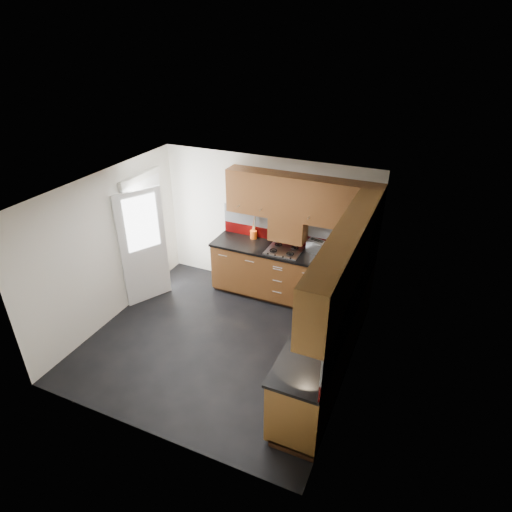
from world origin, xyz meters
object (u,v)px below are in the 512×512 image
at_px(utensil_pot, 254,233).
at_px(toaster, 316,246).
at_px(gas_hob, 284,250).
at_px(food_processor, 353,271).

distance_m(utensil_pot, toaster, 1.15).
xyz_separation_m(utensil_pot, toaster, (1.15, -0.05, 0.01)).
xyz_separation_m(gas_hob, utensil_pot, (-0.66, 0.24, 0.08)).
bearing_deg(gas_hob, food_processor, -17.62).
relative_size(toaster, food_processor, 1.14).
bearing_deg(gas_hob, toaster, 21.19).
relative_size(gas_hob, food_processor, 2.00).
bearing_deg(utensil_pot, food_processor, -18.53).
bearing_deg(toaster, food_processor, -38.31).
distance_m(toaster, food_processor, 0.93).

